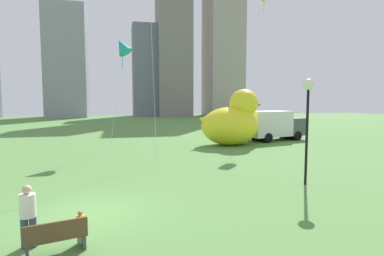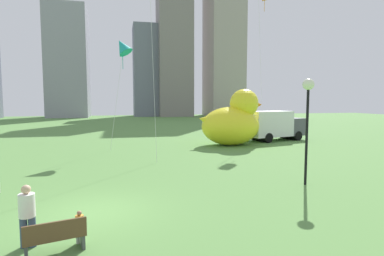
% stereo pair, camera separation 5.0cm
% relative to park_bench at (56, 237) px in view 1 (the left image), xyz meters
% --- Properties ---
extents(ground_plane, '(140.00, 140.00, 0.00)m').
position_rel_park_bench_xyz_m(ground_plane, '(0.66, 2.90, -0.47)').
color(ground_plane, '#568642').
extents(park_bench, '(1.57, 0.82, 0.90)m').
position_rel_park_bench_xyz_m(park_bench, '(0.00, 0.00, 0.00)').
color(park_bench, brown).
rests_on(park_bench, ground).
extents(person_adult, '(0.42, 0.42, 1.70)m').
position_rel_park_bench_xyz_m(person_adult, '(-0.79, 0.59, 0.47)').
color(person_adult, '#38476B').
rests_on(person_adult, ground).
extents(person_child, '(0.23, 0.23, 0.92)m').
position_rel_park_bench_xyz_m(person_child, '(0.53, 0.51, 0.04)').
color(person_child, silver).
rests_on(person_child, ground).
extents(giant_inflatable_duck, '(5.87, 3.76, 4.86)m').
position_rel_park_bench_xyz_m(giant_inflatable_duck, '(11.22, 17.33, 1.60)').
color(giant_inflatable_duck, yellow).
rests_on(giant_inflatable_duck, ground).
extents(lamppost, '(0.52, 0.52, 4.89)m').
position_rel_park_bench_xyz_m(lamppost, '(10.03, 4.48, 3.41)').
color(lamppost, black).
rests_on(lamppost, ground).
extents(box_truck, '(6.25, 3.61, 2.85)m').
position_rel_park_bench_xyz_m(box_truck, '(16.21, 19.39, 0.97)').
color(box_truck, white).
rests_on(box_truck, ground).
extents(city_skyline, '(62.18, 12.13, 39.19)m').
position_rel_park_bench_xyz_m(city_skyline, '(5.23, 66.45, 16.56)').
color(city_skyline, slate).
rests_on(city_skyline, ground).
extents(kite_teal, '(2.02, 1.93, 8.73)m').
position_rel_park_bench_xyz_m(kite_teal, '(2.00, 16.58, 7.49)').
color(kite_teal, silver).
rests_on(kite_teal, ground).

